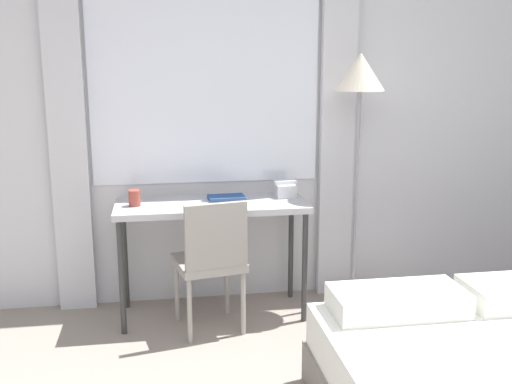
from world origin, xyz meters
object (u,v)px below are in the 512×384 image
object	(u,v)px
book	(226,197)
telephone	(285,189)
desk	(212,213)
standing_lamp	(360,96)
mug	(134,198)
desk_chair	(211,257)

from	to	relation	value
book	telephone	bearing A→B (deg)	3.45
desk	standing_lamp	size ratio (longest dim) A/B	0.72
standing_lamp	mug	size ratio (longest dim) A/B	16.93
telephone	mug	distance (m)	1.00
telephone	desk_chair	bearing A→B (deg)	-145.93
desk_chair	standing_lamp	distance (m)	1.42
desk_chair	book	world-z (taller)	desk_chair
desk_chair	telephone	distance (m)	0.73
telephone	mug	xyz separation A→B (m)	(-1.00, -0.11, 0.00)
desk_chair	mug	distance (m)	0.62
mug	book	bearing A→B (deg)	8.25
standing_lamp	book	distance (m)	1.10
standing_lamp	telephone	xyz separation A→B (m)	(-0.47, 0.08, -0.62)
standing_lamp	mug	bearing A→B (deg)	-178.87
desk_chair	book	bearing A→B (deg)	57.31
desk_chair	telephone	xyz separation A→B (m)	(0.54, 0.36, 0.33)
desk	standing_lamp	distance (m)	1.23
standing_lamp	telephone	world-z (taller)	standing_lamp
desk	telephone	world-z (taller)	telephone
telephone	book	size ratio (longest dim) A/B	0.62
book	mug	distance (m)	0.60
mug	desk_chair	bearing A→B (deg)	-28.89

